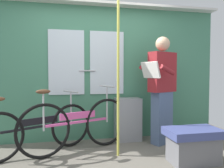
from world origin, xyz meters
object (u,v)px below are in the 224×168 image
object	(u,v)px
passenger_reading_newspaper	(162,87)
handrail_pole	(118,73)
bicycle_leaning_behind	(78,125)
bench_seat_corner	(193,145)
trash_bin_by_wall	(128,119)
bicycle_near_door	(38,129)

from	to	relation	value
passenger_reading_newspaper	handrail_pole	distance (m)	0.94
bicycle_leaning_behind	bench_seat_corner	world-z (taller)	bicycle_leaning_behind
bicycle_leaning_behind	trash_bin_by_wall	world-z (taller)	bicycle_leaning_behind
passenger_reading_newspaper	handrail_pole	xyz separation A→B (m)	(-0.83, -0.38, 0.23)
passenger_reading_newspaper	handrail_pole	size ratio (longest dim) A/B	0.76
bicycle_leaning_behind	trash_bin_by_wall	size ratio (longest dim) A/B	2.26
bicycle_near_door	bicycle_leaning_behind	bearing A→B (deg)	-28.93
passenger_reading_newspaper	bench_seat_corner	world-z (taller)	passenger_reading_newspaper
handrail_pole	bicycle_leaning_behind	bearing A→B (deg)	152.62
bicycle_near_door	bicycle_leaning_behind	distance (m)	0.57
bicycle_leaning_behind	trash_bin_by_wall	xyz separation A→B (m)	(0.88, 0.38, -0.03)
bicycle_leaning_behind	passenger_reading_newspaper	bearing A→B (deg)	-18.39
bicycle_leaning_behind	bench_seat_corner	bearing A→B (deg)	-48.92
bicycle_near_door	handrail_pole	distance (m)	1.41
bicycle_near_door	passenger_reading_newspaper	xyz separation A→B (m)	(1.95, 0.10, 0.57)
bicycle_near_door	trash_bin_by_wall	size ratio (longest dim) A/B	2.10
trash_bin_by_wall	handrail_pole	xyz separation A→B (m)	(-0.33, -0.67, 0.80)
bicycle_near_door	bicycle_leaning_behind	size ratio (longest dim) A/B	0.93
bicycle_leaning_behind	passenger_reading_newspaper	world-z (taller)	passenger_reading_newspaper
passenger_reading_newspaper	handrail_pole	bearing A→B (deg)	-0.15
bench_seat_corner	bicycle_near_door	bearing A→B (deg)	160.20
trash_bin_by_wall	handrail_pole	size ratio (longest dim) A/B	0.32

